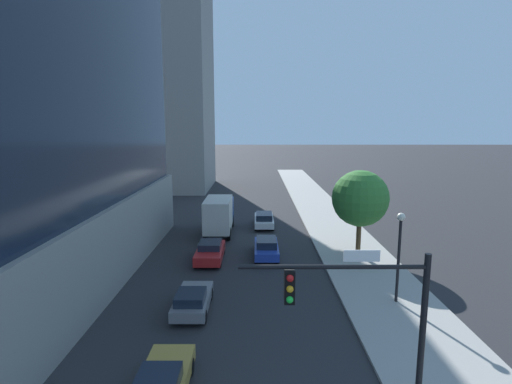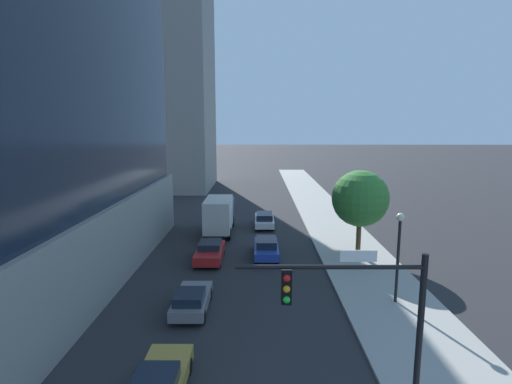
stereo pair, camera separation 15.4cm
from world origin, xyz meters
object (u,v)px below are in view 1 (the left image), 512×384
at_px(traffic_light_pole, 361,307).
at_px(car_white, 263,219).
at_px(car_red, 209,251).
at_px(construction_building, 166,65).
at_px(car_blue, 265,247).
at_px(car_gray, 192,300).
at_px(street_tree, 359,198).
at_px(street_lamp, 398,243).
at_px(box_truck, 218,213).

relative_size(traffic_light_pole, car_white, 1.26).
xyz_separation_m(traffic_light_pole, car_red, (-6.61, 16.36, -3.56)).
relative_size(construction_building, car_blue, 9.48).
bearing_deg(car_gray, traffic_light_pole, -51.21).
height_order(street_tree, car_white, street_tree).
distance_m(traffic_light_pole, street_tree, 17.67).
relative_size(traffic_light_pole, street_lamp, 1.18).
xyz_separation_m(construction_building, car_gray, (10.21, -42.83, -18.19)).
bearing_deg(box_truck, traffic_light_pole, -74.39).
height_order(construction_building, car_gray, construction_building).
height_order(traffic_light_pole, street_tree, street_tree).
distance_m(car_red, box_truck, 7.40).
xyz_separation_m(construction_building, car_red, (10.21, -34.70, -18.17)).
xyz_separation_m(car_gray, car_white, (4.14, 17.96, 0.05)).
relative_size(construction_building, street_tree, 6.56).
distance_m(street_lamp, street_tree, 7.98).
xyz_separation_m(car_gray, car_red, (0.00, 8.14, 0.02)).
height_order(street_lamp, box_truck, street_lamp).
bearing_deg(street_tree, car_red, -176.11).
bearing_deg(car_white, street_tree, -52.84).
distance_m(street_lamp, car_red, 13.52).
height_order(street_tree, car_gray, street_tree).
bearing_deg(car_gray, box_truck, 90.00).
relative_size(street_lamp, car_gray, 1.25).
height_order(car_white, car_red, car_white).
height_order(construction_building, box_truck, construction_building).
bearing_deg(street_tree, box_truck, 149.24).
relative_size(car_gray, box_truck, 0.59).
bearing_deg(car_blue, box_truck, 122.71).
height_order(traffic_light_pole, street_lamp, traffic_light_pole).
height_order(street_lamp, street_tree, street_tree).
height_order(construction_building, street_lamp, construction_building).
height_order(construction_building, street_tree, construction_building).
relative_size(traffic_light_pole, car_blue, 1.33).
height_order(street_lamp, car_red, street_lamp).
distance_m(street_lamp, car_white, 18.58).
bearing_deg(car_white, street_lamp, -67.66).
relative_size(street_tree, box_truck, 0.94).
bearing_deg(construction_building, car_blue, -67.03).
bearing_deg(street_tree, street_lamp, -89.27).
bearing_deg(box_truck, street_lamp, -52.46).
distance_m(street_lamp, car_gray, 11.52).
distance_m(car_gray, car_red, 8.14).
bearing_deg(street_tree, car_blue, 179.06).
height_order(traffic_light_pole, car_gray, traffic_light_pole).
xyz_separation_m(construction_building, box_truck, (10.21, -27.39, -16.97)).
relative_size(car_blue, box_truck, 0.65).
bearing_deg(car_red, construction_building, 106.39).
distance_m(construction_building, car_white, 33.96).
bearing_deg(traffic_light_pole, car_white, 95.40).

